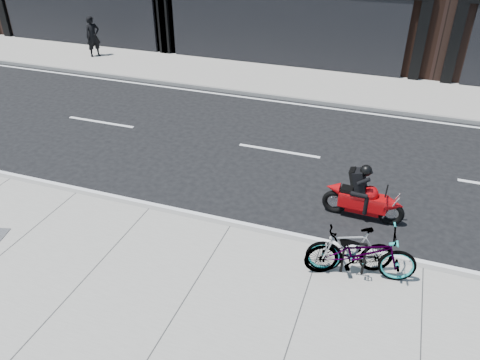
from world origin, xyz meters
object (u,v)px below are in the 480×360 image
at_px(motorcycle, 367,198).
at_px(pedestrian, 93,36).
at_px(bicycle_rear, 350,251).
at_px(bike_rack, 354,255).
at_px(bicycle_front, 361,252).

relative_size(motorcycle, pedestrian, 1.06).
bearing_deg(motorcycle, bicycle_rear, -90.61).
bearing_deg(bike_rack, bicycle_front, 0.00).
relative_size(bicycle_rear, motorcycle, 0.92).
height_order(bicycle_front, bicycle_rear, bicycle_front).
xyz_separation_m(motorcycle, pedestrian, (-12.91, 8.43, 0.44)).
bearing_deg(pedestrian, bicycle_rear, -96.50).
height_order(bike_rack, bicycle_rear, bicycle_rear).
bearing_deg(bike_rack, motorcycle, 89.61).
bearing_deg(bicycle_rear, pedestrian, -151.34).
xyz_separation_m(bike_rack, motorcycle, (0.01, 2.07, -0.00)).
xyz_separation_m(bicycle_front, motorcycle, (-0.11, 2.07, -0.10)).
bearing_deg(motorcycle, bike_rack, -88.31).
height_order(bicycle_front, motorcycle, motorcycle).
relative_size(bicycle_front, pedestrian, 1.16).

